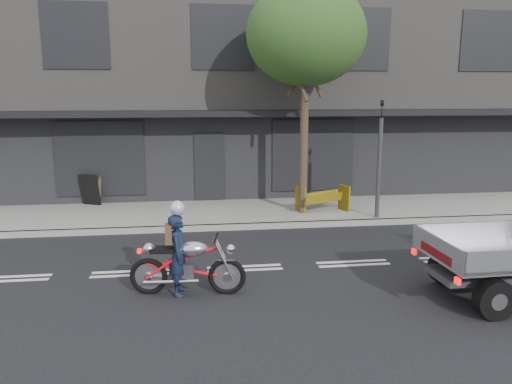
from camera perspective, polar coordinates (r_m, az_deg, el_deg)
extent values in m
plane|color=black|center=(10.82, -1.29, -8.72)|extent=(80.00, 80.00, 0.00)
cube|color=gray|center=(15.28, -3.16, -2.42)|extent=(32.00, 3.20, 0.15)
cube|color=gray|center=(13.74, -2.66, -4.00)|extent=(32.00, 0.20, 0.15)
cube|color=slate|center=(21.43, -4.62, 12.12)|extent=(26.00, 10.00, 8.00)
cylinder|color=#382B21|center=(14.77, 5.47, 4.66)|extent=(0.24, 0.24, 4.00)
ellipsoid|color=#224A1B|center=(14.75, 5.73, 17.49)|extent=(3.40, 3.40, 2.89)
cylinder|color=#2D2D30|center=(14.61, 13.86, 2.33)|extent=(0.12, 0.12, 3.00)
imported|color=black|center=(14.45, 14.19, 9.19)|extent=(0.08, 0.10, 0.50)
torus|color=black|center=(9.65, -12.18, -9.40)|extent=(0.72, 0.20, 0.71)
torus|color=black|center=(9.45, -3.34, -9.62)|extent=(0.72, 0.20, 0.71)
cube|color=#2D2D30|center=(9.49, -8.17, -8.89)|extent=(0.39, 0.29, 0.29)
ellipsoid|color=silver|center=(9.33, -7.21, -6.44)|extent=(0.61, 0.40, 0.29)
cube|color=black|center=(9.41, -10.29, -6.52)|extent=(0.59, 0.32, 0.09)
cylinder|color=black|center=(9.22, -4.59, -5.28)|extent=(0.13, 0.63, 0.04)
imported|color=#121B31|center=(9.38, -8.80, -7.12)|extent=(0.44, 0.60, 1.53)
cylinder|color=black|center=(9.34, 25.61, -10.99)|extent=(0.69, 0.27, 0.69)
cylinder|color=black|center=(10.55, 20.91, -8.06)|extent=(0.69, 0.27, 0.69)
cube|color=#B6B6BB|center=(10.15, 26.60, -6.40)|extent=(2.76, 1.83, 0.09)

